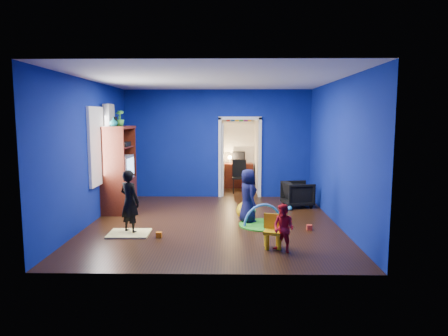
{
  "coord_description": "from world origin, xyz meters",
  "views": [
    {
      "loc": [
        0.35,
        -8.02,
        2.13
      ],
      "look_at": [
        0.21,
        0.4,
        1.08
      ],
      "focal_mm": 32.0,
      "sensor_mm": 36.0,
      "label": 1
    }
  ],
  "objects_px": {
    "child_navy": "(248,196)",
    "vase": "(113,122)",
    "hopper_ball": "(245,211)",
    "kid_chair": "(273,233)",
    "toddler_red": "(284,228)",
    "tv_armoire": "(119,169)",
    "child_black": "(130,202)",
    "armchair": "(298,194)",
    "play_mat": "(263,225)",
    "crt_tv": "(120,167)",
    "study_desk": "(239,175)",
    "folding_chair": "(239,177)"
  },
  "relations": [
    {
      "from": "crt_tv",
      "to": "folding_chair",
      "type": "xyz_separation_m",
      "value": [
        2.78,
        2.28,
        -0.56
      ]
    },
    {
      "from": "child_black",
      "to": "play_mat",
      "type": "height_order",
      "value": "child_black"
    },
    {
      "from": "hopper_ball",
      "to": "folding_chair",
      "type": "bearing_deg",
      "value": 91.04
    },
    {
      "from": "vase",
      "to": "hopper_ball",
      "type": "bearing_deg",
      "value": -8.57
    },
    {
      "from": "kid_chair",
      "to": "play_mat",
      "type": "distance_m",
      "value": 1.41
    },
    {
      "from": "armchair",
      "to": "tv_armoire",
      "type": "distance_m",
      "value": 4.29
    },
    {
      "from": "child_black",
      "to": "hopper_ball",
      "type": "relative_size",
      "value": 3.23
    },
    {
      "from": "crt_tv",
      "to": "vase",
      "type": "bearing_deg",
      "value": -97.59
    },
    {
      "from": "child_black",
      "to": "crt_tv",
      "type": "xyz_separation_m",
      "value": [
        -0.65,
        1.79,
        0.42
      ]
    },
    {
      "from": "kid_chair",
      "to": "study_desk",
      "type": "height_order",
      "value": "study_desk"
    },
    {
      "from": "child_navy",
      "to": "vase",
      "type": "bearing_deg",
      "value": 57.24
    },
    {
      "from": "armchair",
      "to": "child_black",
      "type": "distance_m",
      "value": 4.21
    },
    {
      "from": "kid_chair",
      "to": "toddler_red",
      "type": "bearing_deg",
      "value": -37.92
    },
    {
      "from": "armchair",
      "to": "folding_chair",
      "type": "height_order",
      "value": "folding_chair"
    },
    {
      "from": "tv_armoire",
      "to": "crt_tv",
      "type": "height_order",
      "value": "tv_armoire"
    },
    {
      "from": "child_black",
      "to": "study_desk",
      "type": "relative_size",
      "value": 1.35
    },
    {
      "from": "vase",
      "to": "tv_armoire",
      "type": "height_order",
      "value": "vase"
    },
    {
      "from": "armchair",
      "to": "toddler_red",
      "type": "distance_m",
      "value": 3.44
    },
    {
      "from": "kid_chair",
      "to": "child_navy",
      "type": "bearing_deg",
      "value": 117.12
    },
    {
      "from": "child_black",
      "to": "child_navy",
      "type": "distance_m",
      "value": 2.37
    },
    {
      "from": "play_mat",
      "to": "folding_chair",
      "type": "relative_size",
      "value": 1.05
    },
    {
      "from": "child_navy",
      "to": "folding_chair",
      "type": "distance_m",
      "value": 3.27
    },
    {
      "from": "child_black",
      "to": "play_mat",
      "type": "relative_size",
      "value": 1.24
    },
    {
      "from": "toddler_red",
      "to": "vase",
      "type": "xyz_separation_m",
      "value": [
        -3.42,
        2.52,
        1.67
      ]
    },
    {
      "from": "vase",
      "to": "tv_armoire",
      "type": "xyz_separation_m",
      "value": [
        0.0,
        0.3,
        -1.07
      ]
    },
    {
      "from": "tv_armoire",
      "to": "play_mat",
      "type": "height_order",
      "value": "tv_armoire"
    },
    {
      "from": "child_black",
      "to": "study_desk",
      "type": "height_order",
      "value": "child_black"
    },
    {
      "from": "armchair",
      "to": "hopper_ball",
      "type": "bearing_deg",
      "value": 122.41
    },
    {
      "from": "hopper_ball",
      "to": "kid_chair",
      "type": "bearing_deg",
      "value": -78.17
    },
    {
      "from": "armchair",
      "to": "study_desk",
      "type": "relative_size",
      "value": 0.77
    },
    {
      "from": "kid_chair",
      "to": "child_black",
      "type": "bearing_deg",
      "value": 177.3
    },
    {
      "from": "child_black",
      "to": "play_mat",
      "type": "xyz_separation_m",
      "value": [
        2.53,
        0.56,
        -0.58
      ]
    },
    {
      "from": "crt_tv",
      "to": "hopper_ball",
      "type": "xyz_separation_m",
      "value": [
        2.83,
        -0.73,
        -0.84
      ]
    },
    {
      "from": "toddler_red",
      "to": "tv_armoire",
      "type": "distance_m",
      "value": 4.47
    },
    {
      "from": "armchair",
      "to": "child_navy",
      "type": "relative_size",
      "value": 0.61
    },
    {
      "from": "armchair",
      "to": "child_navy",
      "type": "distance_m",
      "value": 1.99
    },
    {
      "from": "tv_armoire",
      "to": "folding_chair",
      "type": "height_order",
      "value": "tv_armoire"
    },
    {
      "from": "play_mat",
      "to": "study_desk",
      "type": "height_order",
      "value": "study_desk"
    },
    {
      "from": "crt_tv",
      "to": "hopper_ball",
      "type": "relative_size",
      "value": 1.9
    },
    {
      "from": "crt_tv",
      "to": "child_navy",
      "type": "bearing_deg",
      "value": -18.82
    },
    {
      "from": "study_desk",
      "to": "play_mat",
      "type": "bearing_deg",
      "value": -84.88
    },
    {
      "from": "vase",
      "to": "child_black",
      "type": "bearing_deg",
      "value": -65.06
    },
    {
      "from": "tv_armoire",
      "to": "hopper_ball",
      "type": "xyz_separation_m",
      "value": [
        2.87,
        -0.73,
        -0.8
      ]
    },
    {
      "from": "tv_armoire",
      "to": "study_desk",
      "type": "distance_m",
      "value": 4.34
    },
    {
      "from": "hopper_ball",
      "to": "play_mat",
      "type": "height_order",
      "value": "hopper_ball"
    },
    {
      "from": "play_mat",
      "to": "vase",
      "type": "bearing_deg",
      "value": 163.9
    },
    {
      "from": "child_navy",
      "to": "vase",
      "type": "distance_m",
      "value": 3.36
    },
    {
      "from": "study_desk",
      "to": "folding_chair",
      "type": "height_order",
      "value": "folding_chair"
    },
    {
      "from": "armchair",
      "to": "vase",
      "type": "xyz_separation_m",
      "value": [
        -4.2,
        -0.82,
        1.75
      ]
    },
    {
      "from": "crt_tv",
      "to": "armchair",
      "type": "bearing_deg",
      "value": 7.18
    }
  ]
}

